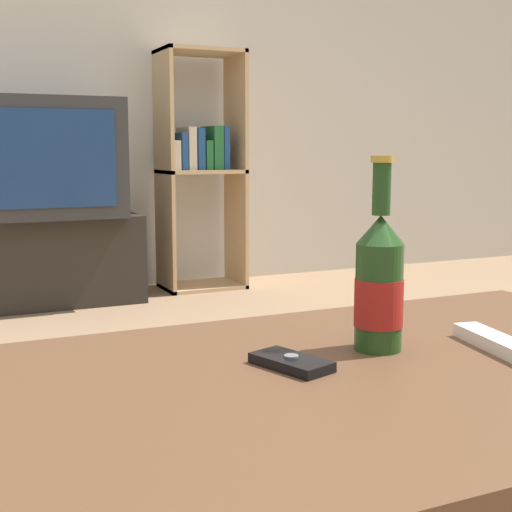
{
  "coord_description": "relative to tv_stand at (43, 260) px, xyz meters",
  "views": [
    {
      "loc": [
        -0.5,
        -0.76,
        0.74
      ],
      "look_at": [
        0.02,
        0.37,
        0.56
      ],
      "focal_mm": 50.0,
      "sensor_mm": 36.0,
      "label": 1
    }
  ],
  "objects": [
    {
      "name": "remote_control",
      "position": [
        0.25,
        -2.75,
        0.25
      ],
      "size": [
        0.07,
        0.19,
        0.02
      ],
      "rotation": [
        0.0,
        0.0,
        -0.18
      ],
      "color": "white",
      "rests_on": "coffee_table"
    },
    {
      "name": "cell_phone",
      "position": [
        -0.06,
        -2.7,
        0.25
      ],
      "size": [
        0.09,
        0.12,
        0.02
      ],
      "rotation": [
        0.0,
        0.0,
        0.32
      ],
      "color": "black",
      "rests_on": "coffee_table"
    },
    {
      "name": "tv_stand",
      "position": [
        0.0,
        0.0,
        0.0
      ],
      "size": [
        0.92,
        0.41,
        0.43
      ],
      "color": "#28231E",
      "rests_on": "ground_plane"
    },
    {
      "name": "beer_bottle",
      "position": [
        0.09,
        -2.67,
        0.34
      ],
      "size": [
        0.07,
        0.07,
        0.28
      ],
      "color": "#1E4219",
      "rests_on": "coffee_table"
    },
    {
      "name": "coffee_table",
      "position": [
        0.02,
        -2.75,
        0.17
      ],
      "size": [
        1.13,
        0.67,
        0.46
      ],
      "color": "brown",
      "rests_on": "ground_plane"
    },
    {
      "name": "bookshelf",
      "position": [
        0.83,
        0.06,
        0.45
      ],
      "size": [
        0.43,
        0.3,
        1.25
      ],
      "color": "tan",
      "rests_on": "ground_plane"
    },
    {
      "name": "back_wall",
      "position": [
        0.02,
        0.28,
        1.09
      ],
      "size": [
        8.0,
        0.05,
        2.6
      ],
      "color": "beige",
      "rests_on": "ground_plane"
    },
    {
      "name": "television",
      "position": [
        0.0,
        -0.0,
        0.49
      ],
      "size": [
        0.73,
        0.57,
        0.55
      ],
      "color": "#2D2D2D",
      "rests_on": "tv_stand"
    }
  ]
}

